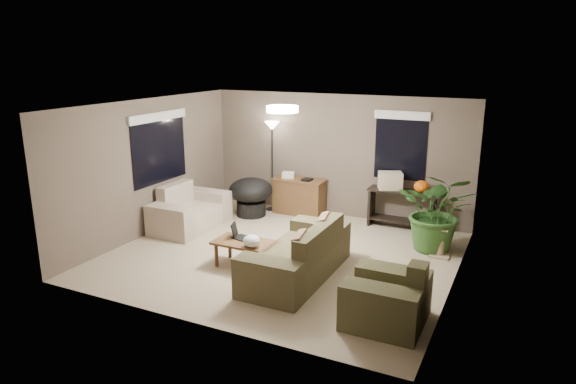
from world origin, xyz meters
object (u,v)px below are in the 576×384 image
at_px(main_sofa, 299,258).
at_px(desk, 299,196).
at_px(coffee_table, 245,245).
at_px(cat_scratching_post, 441,244).
at_px(loveseat, 189,213).
at_px(console_table, 402,206).
at_px(papasan_chair, 251,194).
at_px(houseplant, 437,220).
at_px(armchair, 388,300).
at_px(floor_lamp, 272,136).

distance_m(main_sofa, desk, 3.16).
height_order(coffee_table, desk, desk).
xyz_separation_m(main_sofa, cat_scratching_post, (1.79, 1.75, -0.08)).
distance_m(loveseat, coffee_table, 2.26).
distance_m(console_table, papasan_chair, 3.06).
height_order(desk, console_table, same).
relative_size(loveseat, console_table, 1.23).
relative_size(loveseat, houseplant, 1.14).
bearing_deg(desk, loveseat, -131.46).
bearing_deg(coffee_table, houseplant, 38.10).
bearing_deg(cat_scratching_post, houseplant, 116.68).
bearing_deg(cat_scratching_post, main_sofa, -135.55).
xyz_separation_m(main_sofa, armchair, (1.56, -0.76, 0.00)).
relative_size(main_sofa, loveseat, 1.37).
height_order(loveseat, floor_lamp, floor_lamp).
bearing_deg(coffee_table, desk, 97.77).
bearing_deg(floor_lamp, console_table, 0.51).
height_order(papasan_chair, cat_scratching_post, papasan_chair).
bearing_deg(console_table, papasan_chair, -168.92).
bearing_deg(main_sofa, floor_lamp, 124.14).
relative_size(papasan_chair, houseplant, 0.68).
relative_size(armchair, desk, 0.91).
bearing_deg(cat_scratching_post, console_table, 129.40).
xyz_separation_m(main_sofa, coffee_table, (-0.92, -0.03, 0.06)).
xyz_separation_m(main_sofa, loveseat, (-2.86, 1.12, 0.00)).
height_order(console_table, houseplant, houseplant).
relative_size(main_sofa, desk, 2.00).
distance_m(coffee_table, console_table, 3.43).
xyz_separation_m(main_sofa, console_table, (0.84, 2.91, 0.14)).
bearing_deg(floor_lamp, coffee_table, -70.50).
height_order(coffee_table, console_table, console_table).
height_order(houseplant, cat_scratching_post, houseplant).
xyz_separation_m(loveseat, papasan_chair, (0.70, 1.19, 0.17)).
distance_m(main_sofa, coffee_table, 0.92).
relative_size(main_sofa, houseplant, 1.57).
bearing_deg(main_sofa, loveseat, 158.55).
bearing_deg(armchair, main_sofa, 153.98).
distance_m(houseplant, cat_scratching_post, 0.43).
xyz_separation_m(papasan_chair, houseplant, (3.83, -0.32, 0.08)).
bearing_deg(desk, armchair, -51.60).
relative_size(main_sofa, console_table, 1.69).
height_order(floor_lamp, houseplant, floor_lamp).
xyz_separation_m(armchair, floor_lamp, (-3.52, 3.64, 1.30)).
relative_size(desk, papasan_chair, 1.15).
bearing_deg(armchair, loveseat, 156.90).
bearing_deg(coffee_table, main_sofa, 2.00).
xyz_separation_m(desk, cat_scratching_post, (3.10, -1.12, -0.16)).
height_order(armchair, desk, armchair).
height_order(main_sofa, loveseat, same).
bearing_deg(loveseat, console_table, 25.69).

